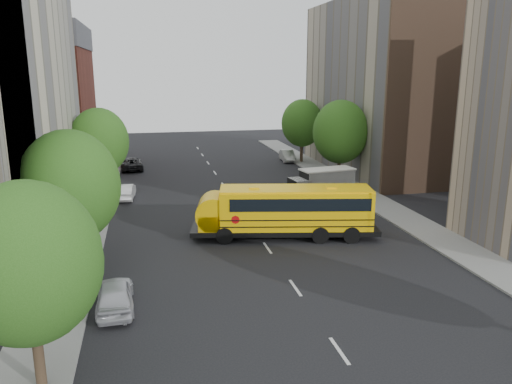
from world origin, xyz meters
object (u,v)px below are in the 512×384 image
object	(u,v)px
parked_car_1	(125,191)
parked_car_2	(132,164)
safari_truck	(322,182)
street_tree_0	(28,263)
street_tree_1	(70,186)
school_bus	(283,209)
parked_car_5	(287,156)
parked_car_0	(115,295)
street_tree_4	(340,132)
street_tree_5	(302,123)
parked_car_4	(327,178)
street_tree_2	(99,141)

from	to	relation	value
parked_car_1	parked_car_2	bearing A→B (deg)	-86.92
safari_truck	street_tree_0	bearing A→B (deg)	-137.53
street_tree_1	school_bus	distance (m)	13.39
school_bus	parked_car_5	xyz separation A→B (m)	(8.12, 27.38, -1.25)
parked_car_0	parked_car_2	bearing A→B (deg)	-91.98
street_tree_4	street_tree_5	xyz separation A→B (m)	(-0.00, 12.00, -0.37)
school_bus	safari_truck	distance (m)	11.47
parked_car_2	parked_car_4	size ratio (longest dim) A/B	1.09
street_tree_0	parked_car_0	size ratio (longest dim) A/B	1.77
street_tree_5	safari_truck	distance (m)	17.22
street_tree_5	street_tree_1	bearing A→B (deg)	-126.25
street_tree_0	school_bus	bearing A→B (deg)	47.92
parked_car_2	parked_car_5	world-z (taller)	parked_car_2
street_tree_2	parked_car_0	bearing A→B (deg)	-84.40
street_tree_5	parked_car_4	xyz separation A→B (m)	(-1.46, -12.63, -3.93)
street_tree_0	parked_car_1	xyz separation A→B (m)	(1.98, 26.48, -3.98)
street_tree_0	parked_car_4	xyz separation A→B (m)	(20.54, 27.37, -3.87)
street_tree_1	parked_car_5	distance (m)	37.63
safari_truck	parked_car_2	size ratio (longest dim) A/B	1.24
parked_car_2	school_bus	bearing A→B (deg)	107.43
street_tree_0	school_bus	size ratio (longest dim) A/B	0.59
safari_truck	parked_car_1	world-z (taller)	safari_truck
street_tree_0	parked_car_1	world-z (taller)	street_tree_0
street_tree_0	parked_car_2	distance (m)	39.99
street_tree_0	parked_car_4	distance (m)	34.44
street_tree_0	street_tree_1	world-z (taller)	street_tree_1
safari_truck	parked_car_5	xyz separation A→B (m)	(1.91, 17.75, -0.65)
parked_car_2	parked_car_4	xyz separation A→B (m)	(18.34, -12.36, 0.09)
school_bus	street_tree_1	bearing A→B (deg)	-151.71
street_tree_5	parked_car_4	bearing A→B (deg)	-96.59
street_tree_2	school_bus	size ratio (longest dim) A/B	0.62
school_bus	parked_car_2	distance (m)	27.91
parked_car_0	street_tree_5	bearing A→B (deg)	-121.89
street_tree_1	parked_car_2	xyz separation A→B (m)	(2.20, 29.74, -4.27)
street_tree_4	school_bus	distance (m)	17.37
safari_truck	parked_car_1	xyz separation A→B (m)	(-16.71, 3.04, -0.66)
street_tree_1	safari_truck	world-z (taller)	street_tree_1
safari_truck	parked_car_1	distance (m)	17.00
parked_car_0	parked_car_4	distance (m)	28.48
street_tree_5	parked_car_0	world-z (taller)	street_tree_5
street_tree_0	parked_car_5	world-z (taller)	street_tree_0
street_tree_0	safari_truck	world-z (taller)	street_tree_0
school_bus	parked_car_1	bearing A→B (deg)	140.93
street_tree_4	school_bus	size ratio (longest dim) A/B	0.65
street_tree_1	parked_car_0	size ratio (longest dim) A/B	1.89
street_tree_4	parked_car_5	xyz separation A→B (m)	(-1.40, 13.19, -4.41)
street_tree_1	parked_car_5	bearing A→B (deg)	56.56
street_tree_4	parked_car_1	world-z (taller)	street_tree_4
street_tree_1	parked_car_4	distance (m)	27.22
street_tree_4	parked_car_2	size ratio (longest dim) A/B	1.65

